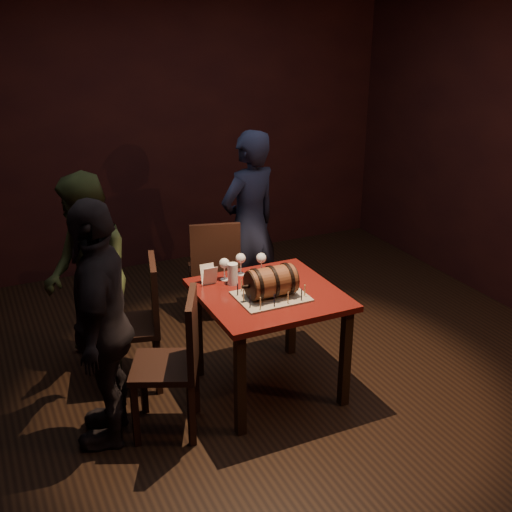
# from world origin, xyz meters

# --- Properties ---
(room_shell) EXTENTS (5.04, 5.04, 2.80)m
(room_shell) POSITION_xyz_m (0.00, 0.00, 1.40)
(room_shell) COLOR black
(room_shell) RESTS_ON ground
(pub_table) EXTENTS (0.90, 0.90, 0.75)m
(pub_table) POSITION_xyz_m (-0.02, -0.12, 0.64)
(pub_table) COLOR #470D0B
(pub_table) RESTS_ON ground
(cake_board) EXTENTS (0.45, 0.35, 0.01)m
(cake_board) POSITION_xyz_m (-0.04, -0.20, 0.76)
(cake_board) COLOR gray
(cake_board) RESTS_ON pub_table
(barrel_cake) EXTENTS (0.37, 0.21, 0.21)m
(barrel_cake) POSITION_xyz_m (-0.04, -0.20, 0.86)
(barrel_cake) COLOR brown
(barrel_cake) RESTS_ON cake_board
(birthday_candles) EXTENTS (0.40, 0.30, 0.09)m
(birthday_candles) POSITION_xyz_m (-0.04, -0.20, 0.80)
(birthday_candles) COLOR #EBD48C
(birthday_candles) RESTS_ON cake_board
(wine_glass_left) EXTENTS (0.07, 0.07, 0.16)m
(wine_glass_left) POSITION_xyz_m (-0.21, 0.19, 0.87)
(wine_glass_left) COLOR silver
(wine_glass_left) RESTS_ON pub_table
(wine_glass_mid) EXTENTS (0.07, 0.07, 0.16)m
(wine_glass_mid) POSITION_xyz_m (-0.07, 0.23, 0.87)
(wine_glass_mid) COLOR silver
(wine_glass_mid) RESTS_ON pub_table
(wine_glass_right) EXTENTS (0.07, 0.07, 0.16)m
(wine_glass_right) POSITION_xyz_m (0.06, 0.17, 0.87)
(wine_glass_right) COLOR silver
(wine_glass_right) RESTS_ON pub_table
(pint_of_ale) EXTENTS (0.07, 0.07, 0.15)m
(pint_of_ale) POSITION_xyz_m (-0.18, 0.10, 0.82)
(pint_of_ale) COLOR silver
(pint_of_ale) RESTS_ON pub_table
(menu_card) EXTENTS (0.10, 0.05, 0.13)m
(menu_card) POSITION_xyz_m (-0.33, 0.18, 0.81)
(menu_card) COLOR white
(menu_card) RESTS_ON pub_table
(chair_back) EXTENTS (0.49, 0.49, 0.93)m
(chair_back) POSITION_xyz_m (0.01, 0.94, 0.52)
(chair_back) COLOR black
(chair_back) RESTS_ON ground
(chair_left_rear) EXTENTS (0.48, 0.48, 0.93)m
(chair_left_rear) POSITION_xyz_m (-0.78, 0.34, 0.52)
(chair_left_rear) COLOR black
(chair_left_rear) RESTS_ON ground
(chair_left_front) EXTENTS (0.53, 0.53, 0.93)m
(chair_left_front) POSITION_xyz_m (-0.72, -0.28, 0.52)
(chair_left_front) COLOR black
(chair_left_front) RESTS_ON ground
(person_back) EXTENTS (0.67, 0.55, 1.60)m
(person_back) POSITION_xyz_m (0.38, 1.06, 0.80)
(person_back) COLOR #1C2038
(person_back) RESTS_ON ground
(person_left_rear) EXTENTS (0.60, 0.75, 1.49)m
(person_left_rear) POSITION_xyz_m (-1.06, 0.64, 0.74)
(person_left_rear) COLOR #374221
(person_left_rear) RESTS_ON ground
(person_left_front) EXTENTS (0.68, 0.99, 1.56)m
(person_left_front) POSITION_xyz_m (-1.13, -0.16, 0.78)
(person_left_front) COLOR black
(person_left_front) RESTS_ON ground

